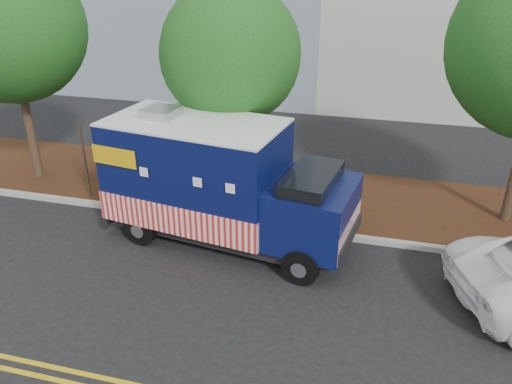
# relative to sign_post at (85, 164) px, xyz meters

# --- Properties ---
(ground) EXTENTS (120.00, 120.00, 0.00)m
(ground) POSITION_rel_sign_post_xyz_m (3.35, -1.74, -1.20)
(ground) COLOR black
(ground) RESTS_ON ground
(curb) EXTENTS (120.00, 0.18, 0.15)m
(curb) POSITION_rel_sign_post_xyz_m (3.35, -0.34, -1.12)
(curb) COLOR #9E9E99
(curb) RESTS_ON ground
(mulch_strip) EXTENTS (120.00, 4.00, 0.15)m
(mulch_strip) POSITION_rel_sign_post_xyz_m (3.35, 1.76, -1.12)
(mulch_strip) COLOR black
(mulch_strip) RESTS_ON ground
(centerline_near) EXTENTS (120.00, 0.10, 0.01)m
(centerline_near) POSITION_rel_sign_post_xyz_m (3.35, -6.19, -1.19)
(centerline_near) COLOR gold
(centerline_near) RESTS_ON ground
(centerline_far) EXTENTS (120.00, 0.10, 0.01)m
(centerline_far) POSITION_rel_sign_post_xyz_m (3.35, -6.44, -1.19)
(centerline_far) COLOR gold
(centerline_far) RESTS_ON ground
(tree_a) EXTENTS (4.38, 4.38, 7.05)m
(tree_a) POSITION_rel_sign_post_xyz_m (-2.41, 0.88, 3.65)
(tree_a) COLOR #38281C
(tree_a) RESTS_ON ground
(tree_b) EXTENTS (3.85, 3.85, 6.24)m
(tree_b) POSITION_rel_sign_post_xyz_m (4.13, 1.34, 3.10)
(tree_b) COLOR #38281C
(tree_b) RESTS_ON ground
(sign_post) EXTENTS (0.06, 0.06, 2.40)m
(sign_post) POSITION_rel_sign_post_xyz_m (0.00, 0.00, 0.00)
(sign_post) COLOR #473828
(sign_post) RESTS_ON ground
(food_truck) EXTENTS (6.64, 3.27, 3.36)m
(food_truck) POSITION_rel_sign_post_xyz_m (4.45, -1.06, 0.32)
(food_truck) COLOR black
(food_truck) RESTS_ON ground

